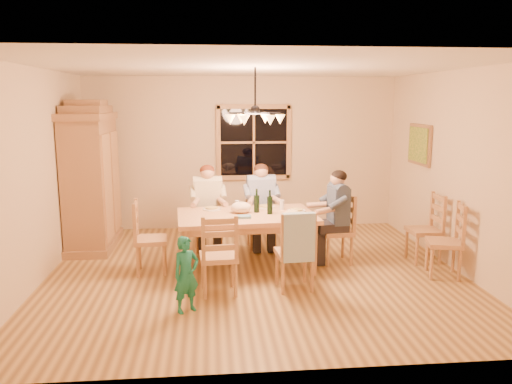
{
  "coord_description": "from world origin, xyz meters",
  "views": [
    {
      "loc": [
        -0.59,
        -6.39,
        2.29
      ],
      "look_at": [
        0.02,
        0.1,
        1.09
      ],
      "focal_mm": 35.0,
      "sensor_mm": 36.0,
      "label": 1
    }
  ],
  "objects": [
    {
      "name": "plate_woman",
      "position": [
        -0.57,
        0.55,
        0.77
      ],
      "size": [
        0.26,
        0.26,
        0.02
      ],
      "primitive_type": "cylinder",
      "color": "white",
      "rests_on": "dining_table"
    },
    {
      "name": "chair_far_left",
      "position": [
        -0.63,
        1.08,
        0.3
      ],
      "size": [
        0.47,
        0.45,
        0.99
      ],
      "rotation": [
        0.0,
        0.0,
        3.21
      ],
      "color": "#AD7C4C",
      "rests_on": "floor"
    },
    {
      "name": "painting",
      "position": [
        2.71,
        1.2,
        1.6
      ],
      "size": [
        0.06,
        0.78,
        0.64
      ],
      "color": "brown",
      "rests_on": "wall_right"
    },
    {
      "name": "chair_spare_front",
      "position": [
        2.45,
        -0.36,
        0.3
      ],
      "size": [
        0.52,
        0.53,
        0.99
      ],
      "rotation": [
        0.0,
        0.0,
        1.31
      ],
      "color": "#AD7C4C",
      "rests_on": "floor"
    },
    {
      "name": "towel",
      "position": [
        0.44,
        -0.8,
        0.7
      ],
      "size": [
        0.39,
        0.13,
        0.58
      ],
      "primitive_type": "cube",
      "rotation": [
        0.0,
        0.0,
        0.07
      ],
      "color": "#96B8CB",
      "rests_on": "chair_near_right"
    },
    {
      "name": "chair_spare_back",
      "position": [
        2.45,
        0.26,
        0.3
      ],
      "size": [
        0.42,
        0.44,
        0.99
      ],
      "rotation": [
        0.0,
        0.0,
        1.58
      ],
      "color": "#AD7C4C",
      "rests_on": "floor"
    },
    {
      "name": "chair_near_left",
      "position": [
        -0.5,
        -0.67,
        0.3
      ],
      "size": [
        0.47,
        0.45,
        0.99
      ],
      "rotation": [
        0.0,
        0.0,
        0.07
      ],
      "color": "#AD7C4C",
      "rests_on": "floor"
    },
    {
      "name": "floor",
      "position": [
        0.0,
        0.0,
        0.0
      ],
      "size": [
        5.5,
        5.5,
        0.0
      ],
      "primitive_type": "plane",
      "color": "brown",
      "rests_on": "ground"
    },
    {
      "name": "window",
      "position": [
        0.2,
        2.47,
        1.55
      ],
      "size": [
        1.3,
        0.06,
        1.3
      ],
      "color": "black",
      "rests_on": "wall_back"
    },
    {
      "name": "ceiling",
      "position": [
        0.0,
        0.0,
        2.7
      ],
      "size": [
        5.5,
        5.0,
        0.02
      ],
      "primitive_type": "cube",
      "color": "white",
      "rests_on": "wall_back"
    },
    {
      "name": "chair_end_right",
      "position": [
        1.19,
        0.33,
        0.3
      ],
      "size": [
        0.45,
        0.47,
        0.99
      ],
      "rotation": [
        0.0,
        0.0,
        1.64
      ],
      "color": "#AD7C4C",
      "rests_on": "floor"
    },
    {
      "name": "adult_slate_man",
      "position": [
        1.19,
        0.33,
        0.84
      ],
      "size": [
        0.45,
        0.41,
        0.87
      ],
      "rotation": [
        0.0,
        0.0,
        1.64
      ],
      "color": "#3D4B63",
      "rests_on": "floor"
    },
    {
      "name": "armoire",
      "position": [
        -2.42,
        1.46,
        1.06
      ],
      "size": [
        0.66,
        1.4,
        2.3
      ],
      "color": "brown",
      "rests_on": "floor"
    },
    {
      "name": "chair_far_right",
      "position": [
        0.2,
        1.14,
        0.3
      ],
      "size": [
        0.47,
        0.45,
        0.99
      ],
      "rotation": [
        0.0,
        0.0,
        3.21
      ],
      "color": "#AD7C4C",
      "rests_on": "floor"
    },
    {
      "name": "plate_plaid",
      "position": [
        0.2,
        0.6,
        0.77
      ],
      "size": [
        0.26,
        0.26,
        0.02
      ],
      "primitive_type": "cylinder",
      "color": "white",
      "rests_on": "dining_table"
    },
    {
      "name": "wall_back",
      "position": [
        0.0,
        2.5,
        1.35
      ],
      "size": [
        5.5,
        0.02,
        2.7
      ],
      "primitive_type": "cube",
      "color": "beige",
      "rests_on": "floor"
    },
    {
      "name": "cloth_bundle",
      "position": [
        -0.17,
        0.31,
        0.84
      ],
      "size": [
        0.28,
        0.22,
        0.15
      ],
      "primitive_type": "ellipsoid",
      "color": "beige",
      "rests_on": "dining_table"
    },
    {
      "name": "wine_bottle_a",
      "position": [
        0.05,
        0.32,
        0.93
      ],
      "size": [
        0.08,
        0.08,
        0.33
      ],
      "primitive_type": "cylinder",
      "color": "black",
      "rests_on": "dining_table"
    },
    {
      "name": "chair_end_left",
      "position": [
        -1.39,
        0.14,
        0.3
      ],
      "size": [
        0.45,
        0.47,
        0.99
      ],
      "rotation": [
        0.0,
        0.0,
        -1.5
      ],
      "color": "#AD7C4C",
      "rests_on": "floor"
    },
    {
      "name": "wine_glass_a",
      "position": [
        -0.21,
        0.47,
        0.83
      ],
      "size": [
        0.06,
        0.06,
        0.14
      ],
      "primitive_type": "cylinder",
      "color": "silver",
      "rests_on": "dining_table"
    },
    {
      "name": "wine_glass_b",
      "position": [
        0.42,
        0.46,
        0.83
      ],
      "size": [
        0.06,
        0.06,
        0.14
      ],
      "primitive_type": "cylinder",
      "color": "silver",
      "rests_on": "dining_table"
    },
    {
      "name": "dining_table",
      "position": [
        -0.1,
        0.24,
        0.66
      ],
      "size": [
        1.93,
        1.27,
        0.76
      ],
      "rotation": [
        0.0,
        0.0,
        0.07
      ],
      "color": "tan",
      "rests_on": "floor"
    },
    {
      "name": "wine_bottle_b",
      "position": [
        0.22,
        0.2,
        0.93
      ],
      "size": [
        0.08,
        0.08,
        0.33
      ],
      "primitive_type": "cylinder",
      "color": "black",
      "rests_on": "dining_table"
    },
    {
      "name": "child",
      "position": [
        -0.86,
        -1.18,
        0.43
      ],
      "size": [
        0.37,
        0.34,
        0.85
      ],
      "primitive_type": "imported",
      "rotation": [
        0.0,
        0.0,
        0.58
      ],
      "color": "#1B7964",
      "rests_on": "floor"
    },
    {
      "name": "chandelier",
      "position": [
        -0.0,
        0.0,
        2.08
      ],
      "size": [
        0.77,
        0.68,
        0.71
      ],
      "color": "black",
      "rests_on": "ceiling"
    },
    {
      "name": "wall_left",
      "position": [
        -2.75,
        0.0,
        1.35
      ],
      "size": [
        0.02,
        5.0,
        2.7
      ],
      "primitive_type": "cube",
      "color": "beige",
      "rests_on": "floor"
    },
    {
      "name": "cap",
      "position": [
        0.48,
        -0.06,
        0.82
      ],
      "size": [
        0.2,
        0.2,
        0.11
      ],
      "primitive_type": "ellipsoid",
      "color": "beige",
      "rests_on": "dining_table"
    },
    {
      "name": "napkin",
      "position": [
        -0.15,
        0.01,
        0.78
      ],
      "size": [
        0.19,
        0.15,
        0.03
      ],
      "primitive_type": "cube",
      "rotation": [
        0.0,
        0.0,
        0.07
      ],
      "color": "#55809C",
      "rests_on": "dining_table"
    },
    {
      "name": "adult_plaid_man",
      "position": [
        0.2,
        1.14,
        0.84
      ],
      "size": [
        0.41,
        0.45,
        0.87
      ],
      "rotation": [
        0.0,
        0.0,
        3.21
      ],
      "color": "#38589B",
      "rests_on": "floor"
    },
    {
      "name": "plate_slate",
      "position": [
        0.61,
        0.32,
        0.77
      ],
      "size": [
        0.26,
        0.26,
        0.02
      ],
      "primitive_type": "cylinder",
      "color": "white",
      "rests_on": "dining_table"
    },
    {
      "name": "chair_near_right",
      "position": [
        0.43,
        -0.61,
        0.3
      ],
      "size": [
        0.47,
        0.45,
        0.99
      ],
      "rotation": [
        0.0,
        0.0,
        0.07
      ],
      "color": "#AD7C4C",
      "rests_on": "floor"
    },
    {
      "name": "adult_woman",
      "position": [
        -0.63,
        1.08,
        0.84
      ],
      "size": [
        0.41,
        0.45,
        0.87
      ],
      "rotation": [
        0.0,
        0.0,
        3.21
      ],
      "color": "beige",
      "rests_on": "floor"
    },
    {
      "name": "wall_right",
      "position": [
        2.75,
        0.0,
        1.35
      ],
      "size": [
        0.02,
        5.0,
        2.7
      ],
      "primitive_type": "cube",
      "color": "beige",
      "rests_on": "floor"
    }
  ]
}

